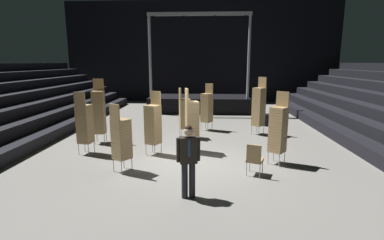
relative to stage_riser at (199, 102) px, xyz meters
The scene contains 15 objects.
ground_plane 10.01m from the stage_riser, 90.00° to the right, with size 22.00×30.00×0.10m, color slate.
arena_end_wall 6.05m from the stage_riser, 90.00° to the left, with size 22.00×0.30×8.00m, color black.
stage_riser is the anchor object (origin of this frame).
man_with_tie 12.57m from the stage_riser, 89.67° to the right, with size 0.57×0.31×1.78m.
chair_stack_front_left 6.94m from the stage_riser, 93.74° to the right, with size 0.53×0.53×2.14m.
chair_stack_front_right 10.11m from the stage_riser, 111.88° to the right, with size 0.50×0.50×2.22m.
chair_stack_mid_left 10.46m from the stage_riser, 74.82° to the right, with size 0.62×0.62×2.31m.
chair_stack_mid_right 8.97m from the stage_riser, 90.20° to the right, with size 0.54×0.54×2.31m.
chair_stack_mid_centre 11.17m from the stage_riser, 100.29° to the right, with size 0.61×0.61×2.05m.
chair_stack_rear_left 6.86m from the stage_riser, 65.78° to the right, with size 0.62×0.62×2.56m.
chair_stack_rear_right 9.44m from the stage_riser, 98.30° to the right, with size 0.59×0.59×2.22m.
chair_stack_rear_centre 8.85m from the stage_riser, 115.29° to the right, with size 0.50×0.50×2.56m.
chair_stack_aisle_left 5.57m from the stage_riser, 84.84° to the right, with size 0.61×0.61×2.22m.
equipment_road_case 5.84m from the stage_riser, 49.12° to the right, with size 0.90×0.60×0.57m, color black.
loose_chair_near_man 11.26m from the stage_riser, 80.47° to the right, with size 0.57×0.57×0.95m.
Camera 1 is at (0.49, -8.98, 3.20)m, focal length 26.89 mm.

